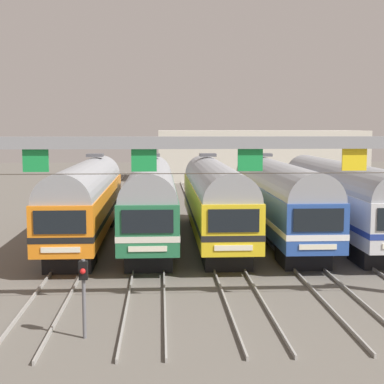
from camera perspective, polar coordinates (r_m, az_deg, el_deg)
name	(u,v)px	position (r m, az deg, el deg)	size (l,w,h in m)	color
ground_plane	(214,241)	(34.85, 2.23, -4.86)	(160.00, 160.00, 0.00)	#5B564F
track_bed	(197,203)	(51.57, 0.47, -1.11)	(16.71, 70.00, 0.15)	gray
commuter_train_orange	(86,198)	(34.55, -10.41, -0.54)	(2.88, 18.06, 5.05)	orange
commuter_train_green	(151,197)	(34.28, -4.09, -0.51)	(2.88, 18.06, 5.05)	#236B42
commuter_train_yellow	(215,197)	(34.42, 2.25, -0.47)	(2.88, 18.06, 5.05)	gold
commuter_train_blue	(278,196)	(34.98, 8.46, -0.42)	(2.88, 18.06, 5.05)	#284C9E
commuter_train_silver	(340,196)	(35.94, 14.41, -0.38)	(2.88, 18.06, 4.77)	silver
catenary_gantry	(250,172)	(20.84, 5.76, 2.02)	(20.45, 0.44, 6.97)	gray
yard_signal_mast	(84,283)	(19.00, -10.67, -8.85)	(0.28, 0.35, 2.60)	#59595E
maintenance_building	(259,155)	(76.88, 6.66, 3.66)	(26.60, 10.00, 6.43)	beige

